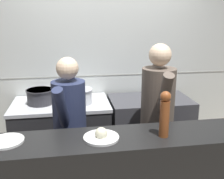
# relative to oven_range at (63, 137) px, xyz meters

# --- Properties ---
(wall_back_tiled) EXTENTS (8.00, 0.06, 2.60)m
(wall_back_tiled) POSITION_rel_oven_range_xyz_m (0.60, 0.40, 0.84)
(wall_back_tiled) COLOR silver
(wall_back_tiled) RESTS_ON ground_plane
(oven_range) EXTENTS (1.18, 0.71, 0.91)m
(oven_range) POSITION_rel_oven_range_xyz_m (0.00, 0.00, 0.00)
(oven_range) COLOR #232326
(oven_range) RESTS_ON ground_plane
(prep_counter) EXTENTS (1.04, 0.65, 0.90)m
(prep_counter) POSITION_rel_oven_range_xyz_m (1.14, -0.00, -0.01)
(prep_counter) COLOR #38383D
(prep_counter) RESTS_ON ground_plane
(stock_pot) EXTENTS (0.32, 0.32, 0.18)m
(stock_pot) POSITION_rel_oven_range_xyz_m (-0.24, 0.00, 0.55)
(stock_pot) COLOR #2D2D33
(stock_pot) RESTS_ON oven_range
(sauce_pot) EXTENTS (0.31, 0.31, 0.18)m
(sauce_pot) POSITION_rel_oven_range_xyz_m (0.24, -0.06, 0.55)
(sauce_pot) COLOR #B7BABF
(sauce_pot) RESTS_ON oven_range
(mixing_bowl_steel) EXTENTS (0.29, 0.29, 0.08)m
(mixing_bowl_steel) POSITION_rel_oven_range_xyz_m (1.25, -0.03, 0.49)
(mixing_bowl_steel) COLOR #B7BABF
(mixing_bowl_steel) RESTS_ON prep_counter
(plated_dish_main) EXTENTS (0.26, 0.26, 0.02)m
(plated_dish_main) POSITION_rel_oven_range_xyz_m (-0.36, -1.23, 0.58)
(plated_dish_main) COLOR white
(plated_dish_main) RESTS_ON pass_counter
(plated_dish_appetiser) EXTENTS (0.27, 0.27, 0.10)m
(plated_dish_appetiser) POSITION_rel_oven_range_xyz_m (0.35, -1.28, 0.59)
(plated_dish_appetiser) COLOR white
(plated_dish_appetiser) RESTS_ON pass_counter
(pepper_mill) EXTENTS (0.08, 0.08, 0.37)m
(pepper_mill) POSITION_rel_oven_range_xyz_m (0.83, -1.32, 0.76)
(pepper_mill) COLOR brown
(pepper_mill) RESTS_ON pass_counter
(chef_head_cook) EXTENTS (0.40, 0.68, 1.58)m
(chef_head_cook) POSITION_rel_oven_range_xyz_m (0.11, -0.69, 0.42)
(chef_head_cook) COLOR black
(chef_head_cook) RESTS_ON ground_plane
(chef_sous) EXTENTS (0.37, 0.74, 1.68)m
(chef_sous) POSITION_rel_oven_range_xyz_m (1.01, -0.66, 0.48)
(chef_sous) COLOR black
(chef_sous) RESTS_ON ground_plane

